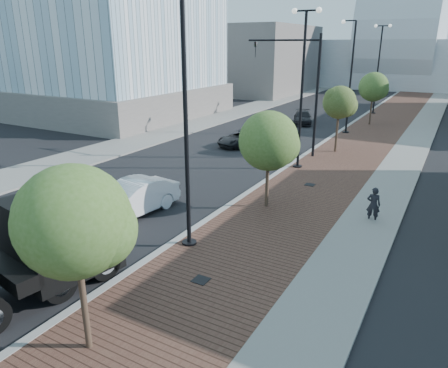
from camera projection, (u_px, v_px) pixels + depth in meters
The scene contains 22 objects.
sidewalk at pixel (392, 125), 39.32m from camera, with size 7.00×140.00×0.12m, color #4C2D23.
concrete_strip at pixel (423, 128), 38.06m from camera, with size 2.40×140.00×0.13m, color slate.
curb at pixel (355, 122), 40.94m from camera, with size 0.30×140.00×0.14m, color gray.
west_sidewalk at pixel (238, 112), 47.01m from camera, with size 4.00×140.00×0.12m, color slate.
white_sedan at pixel (132, 198), 18.65m from camera, with size 1.65×4.74×1.56m, color white.
dark_car_mid at pixel (241, 138), 31.49m from camera, with size 1.88×4.07×1.13m, color black.
dark_car_far at pixel (303, 118), 40.11m from camera, with size 1.65×4.07×1.18m, color black.
pedestrian at pixel (373, 205), 17.89m from camera, with size 0.58×0.38×1.59m, color black.
streetlight_1 at pixel (183, 135), 14.62m from camera, with size 1.44×0.56×9.21m.
streetlight_2 at pixel (302, 90), 24.30m from camera, with size 1.72×0.56×9.28m.
streetlight_3 at pixel (349, 82), 34.40m from camera, with size 1.44×0.56×9.21m.
streetlight_4 at pixel (378, 69), 44.08m from camera, with size 1.72×0.56×9.28m.
traffic_mast at pixel (304, 82), 27.14m from camera, with size 5.09×0.20×8.00m.
tree_0 at pixel (76, 222), 9.40m from camera, with size 2.66×2.65×4.90m.
tree_1 at pixel (270, 141), 18.57m from camera, with size 2.70×2.70×4.61m.
tree_2 at pixel (340, 103), 28.36m from camera, with size 2.32×2.25×4.70m.
tree_3 at pixel (374, 87), 38.24m from camera, with size 2.68×2.68×4.93m.
tower_podium at pixel (115, 101), 45.08m from camera, with size 19.00×19.00×3.00m, color #66605C.
convention_center at pixel (403, 51), 77.06m from camera, with size 50.00×30.00×50.00m.
commercial_block_nw at pixel (258, 59), 65.17m from camera, with size 14.00×20.00×10.00m, color #66605C.
utility_cover_1 at pixel (201, 280), 13.43m from camera, with size 0.50×0.50×0.02m, color black.
utility_cover_2 at pixel (310, 185), 22.50m from camera, with size 0.50×0.50×0.02m, color black.
Camera 1 is at (8.82, -1.83, 7.40)m, focal length 33.26 mm.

